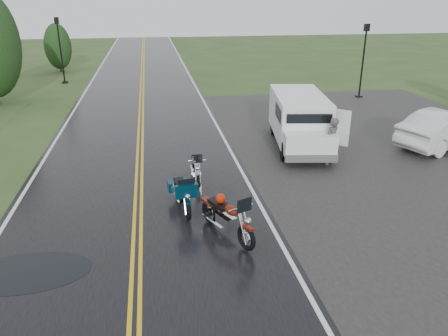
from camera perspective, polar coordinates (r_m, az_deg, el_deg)
name	(u,v)px	position (r m, az deg, el deg)	size (l,w,h in m)	color
ground	(137,233)	(12.60, -11.24, -8.37)	(120.00, 120.00, 0.00)	#2D471E
road	(141,130)	(21.84, -10.83, 4.85)	(8.00, 100.00, 0.04)	black
parking_pad	(403,152)	(20.00, 22.31, 1.97)	(14.00, 24.00, 0.03)	black
motorcycle_red	(247,228)	(11.21, 2.96, -7.82)	(0.87, 2.38, 1.41)	#58160A
motorcycle_teal	(187,202)	(12.73, -4.80, -4.45)	(0.77, 2.13, 1.26)	#042535
motorcycle_silver	(198,173)	(14.83, -3.44, -0.70)	(0.71, 1.96, 1.16)	#93979A
van_white	(286,134)	(17.29, 8.04, 4.41)	(2.17, 5.78, 2.27)	white
person_at_van	(331,142)	(17.37, 13.83, 3.34)	(0.68, 0.44, 1.86)	#444549
sedan_white	(446,129)	(21.20, 27.05, 4.51)	(1.70, 4.87, 1.60)	silver
lamp_post_far_left	(61,51)	(35.14, -20.56, 14.17)	(0.41, 0.41, 4.76)	black
lamp_post_far_right	(363,61)	(29.56, 17.69, 13.15)	(0.39, 0.39, 4.60)	black
tree_left_far	(58,51)	(40.67, -20.81, 14.05)	(2.23, 2.23, 3.43)	#1E3D19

